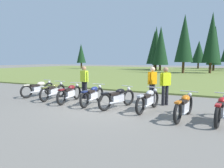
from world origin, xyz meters
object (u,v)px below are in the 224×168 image
rider_with_back_turned (84,80)px  rider_in_hivis_vest (152,83)px  motorcycle_olive (53,91)px  motorcycle_cream (38,88)px  motorcycle_silver (148,100)px  motorcycle_navy (93,95)px  motorcycle_black (118,98)px  rider_checking_bike (165,84)px  motorcycle_maroon (70,93)px  motorcycle_red (221,109)px  motorcycle_orange (184,106)px

rider_with_back_turned → rider_in_hivis_vest: (3.40, 0.45, 0.00)m
motorcycle_olive → rider_with_back_turned: bearing=31.8°
motorcycle_olive → rider_in_hivis_vest: bearing=15.1°
motorcycle_cream → motorcycle_silver: 6.30m
motorcycle_cream → motorcycle_olive: same height
motorcycle_navy → motorcycle_olive: bearing=175.1°
motorcycle_black → rider_checking_bike: bearing=38.9°
rider_in_hivis_vest → motorcycle_maroon: bearing=-157.5°
rider_in_hivis_vest → motorcycle_silver: bearing=-81.5°
motorcycle_maroon → motorcycle_red: bearing=-4.3°
rider_in_hivis_vest → motorcycle_olive: bearing=-164.9°
motorcycle_navy → rider_checking_bike: size_ratio=1.26×
motorcycle_olive → motorcycle_orange: 6.37m
motorcycle_silver → rider_in_hivis_vest: rider_in_hivis_vest is taller
motorcycle_cream → motorcycle_black: 5.04m
motorcycle_red → motorcycle_olive: bearing=174.8°
rider_checking_bike → motorcycle_silver: bearing=-107.7°
rider_in_hivis_vest → motorcycle_black: bearing=-123.2°
motorcycle_red → rider_with_back_turned: rider_with_back_turned is taller
motorcycle_olive → motorcycle_navy: same height
motorcycle_olive → motorcycle_navy: 2.44m
rider_checking_bike → motorcycle_black: bearing=-141.1°
motorcycle_red → rider_with_back_turned: bearing=166.2°
motorcycle_olive → motorcycle_black: size_ratio=1.05×
rider_with_back_turned → rider_in_hivis_vest: size_ratio=1.00×
motorcycle_orange → motorcycle_navy: bearing=172.0°
motorcycle_cream → motorcycle_maroon: same height
motorcycle_cream → motorcycle_navy: 3.79m
motorcycle_navy → motorcycle_silver: size_ratio=1.00×
motorcycle_navy → rider_checking_bike: rider_checking_bike is taller
motorcycle_cream → motorcycle_red: size_ratio=1.00×
motorcycle_red → rider_checking_bike: rider_checking_bike is taller
motorcycle_olive → motorcycle_silver: same height
motorcycle_olive → motorcycle_orange: size_ratio=1.00×
rider_checking_bike → motorcycle_cream: bearing=-173.8°
motorcycle_cream → motorcycle_black: (5.01, -0.63, 0.00)m
motorcycle_maroon → rider_checking_bike: (4.18, 1.24, 0.51)m
motorcycle_silver → motorcycle_black: bearing=-176.3°
rider_with_back_turned → rider_in_hivis_vest: 3.43m
motorcycle_black → rider_checking_bike: size_ratio=1.20×
motorcycle_navy → motorcycle_maroon: bearing=179.5°
motorcycle_olive → motorcycle_silver: 4.96m
motorcycle_silver → rider_checking_bike: bearing=72.3°
motorcycle_olive → motorcycle_black: bearing=-4.9°
motorcycle_olive → rider_checking_bike: 5.48m
motorcycle_cream → rider_checking_bike: size_ratio=1.25×
motorcycle_silver → rider_in_hivis_vest: bearing=98.5°
motorcycle_maroon → rider_with_back_turned: size_ratio=1.26×
motorcycle_black → rider_in_hivis_vest: bearing=56.8°
rider_checking_bike → rider_with_back_turned: 4.04m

